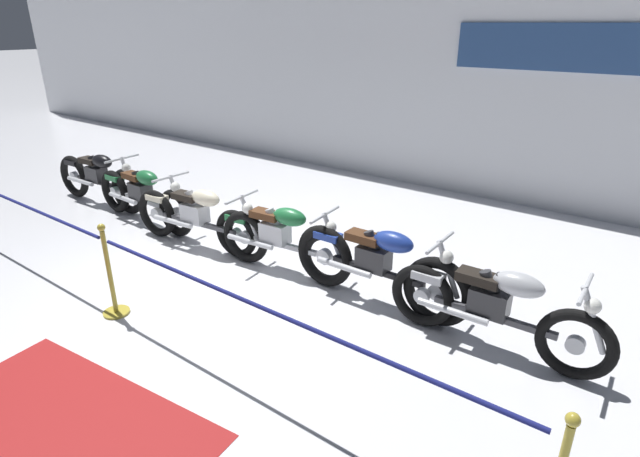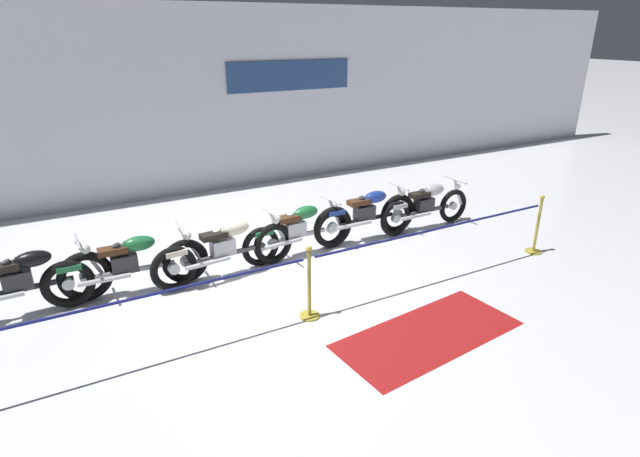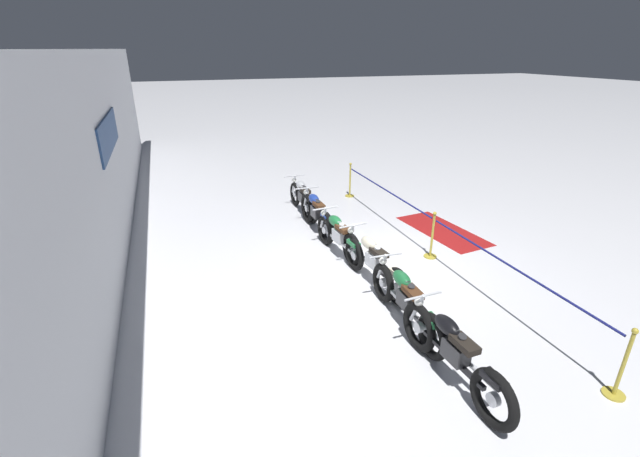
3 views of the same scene
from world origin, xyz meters
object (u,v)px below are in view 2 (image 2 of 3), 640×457
floor_banner (428,334)px  stanchion_mid_right (536,233)px  stanchion_mid_left (309,294)px  motorcycle_green_1 (129,266)px  motorcycle_cream_2 (227,249)px  stanchion_far_left (214,292)px  motorcycle_black_0 (23,284)px  motorcycle_green_3 (298,231)px  motorcycle_blue_4 (367,215)px  motorcycle_silver_5 (426,206)px

floor_banner → stanchion_mid_right: bearing=12.8°
stanchion_mid_left → stanchion_mid_right: 4.44m
motorcycle_green_1 → motorcycle_cream_2: size_ratio=0.98×
stanchion_far_left → floor_banner: stanchion_far_left is taller
motorcycle_black_0 → motorcycle_green_3: (4.10, -0.02, -0.02)m
motorcycle_blue_4 → motorcycle_silver_5: (1.32, -0.08, -0.02)m
motorcycle_green_3 → motorcycle_silver_5: motorcycle_silver_5 is taller
motorcycle_cream_2 → stanchion_far_left: (-0.70, -1.70, 0.26)m
stanchion_far_left → motorcycle_green_1: bearing=111.7°
motorcycle_black_0 → stanchion_far_left: stanchion_far_left is taller
motorcycle_cream_2 → floor_banner: size_ratio=0.96×
motorcycle_green_3 → stanchion_mid_right: (3.69, -1.87, -0.10)m
motorcycle_black_0 → motorcycle_blue_4: motorcycle_blue_4 is taller
motorcycle_green_1 → stanchion_mid_right: 6.69m
motorcycle_cream_2 → stanchion_mid_right: size_ratio=2.26×
motorcycle_blue_4 → stanchion_mid_right: (2.27, -1.88, -0.12)m
stanchion_mid_left → floor_banner: stanchion_mid_left is taller
motorcycle_silver_5 → stanchion_mid_right: 2.04m
motorcycle_green_1 → stanchion_far_left: size_ratio=0.27×
motorcycle_blue_4 → floor_banner: bearing=-108.7°
stanchion_far_left → motorcycle_silver_5: bearing=20.7°
motorcycle_cream_2 → motorcycle_green_3: 1.33m
motorcycle_green_1 → floor_banner: (3.16, -2.93, -0.45)m
stanchion_mid_right → motorcycle_blue_4: bearing=140.3°
motorcycle_blue_4 → stanchion_mid_left: (-2.17, -1.88, -0.12)m
motorcycle_blue_4 → floor_banner: (-1.01, -3.00, -0.47)m
motorcycle_black_0 → stanchion_far_left: (2.07, -1.89, 0.25)m
motorcycle_blue_4 → motorcycle_cream_2: bearing=-176.1°
motorcycle_green_1 → motorcycle_silver_5: motorcycle_green_1 is taller
motorcycle_green_3 → stanchion_mid_right: size_ratio=1.96×
motorcycle_cream_2 → motorcycle_green_1: bearing=175.1°
motorcycle_blue_4 → stanchion_mid_right: bearing=-39.7°
stanchion_mid_left → motorcycle_blue_4: bearing=41.0°
stanchion_mid_left → floor_banner: size_ratio=0.42×
motorcycle_green_3 → motorcycle_blue_4: motorcycle_blue_4 is taller
motorcycle_green_1 → stanchion_mid_left: stanchion_mid_left is taller
motorcycle_green_1 → floor_banner: bearing=-42.9°
floor_banner → motorcycle_green_3: bearing=91.9°
motorcycle_green_1 → motorcycle_silver_5: size_ratio=1.10×
motorcycle_blue_4 → stanchion_mid_left: stanchion_mid_left is taller
motorcycle_green_3 → stanchion_far_left: bearing=-137.3°
motorcycle_blue_4 → stanchion_mid_right: size_ratio=2.08×
motorcycle_black_0 → floor_banner: motorcycle_black_0 is taller
motorcycle_black_0 → motorcycle_cream_2: bearing=-4.0°
motorcycle_blue_4 → stanchion_mid_left: size_ratio=2.08×
motorcycle_green_1 → stanchion_mid_left: 2.71m
motorcycle_silver_5 → motorcycle_green_1: bearing=179.9°
motorcycle_green_3 → stanchion_mid_left: bearing=-111.7°
motorcycle_cream_2 → stanchion_mid_right: bearing=-18.7°
motorcycle_black_0 → motorcycle_silver_5: 6.84m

